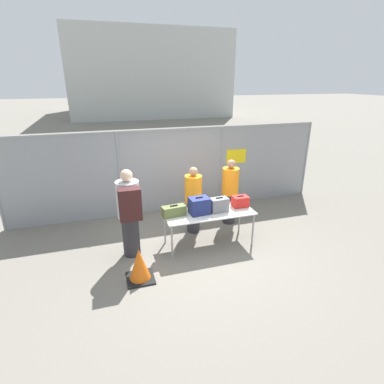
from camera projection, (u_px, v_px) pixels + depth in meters
ground_plane at (197, 247)px, 6.61m from camera, size 120.00×120.00×0.00m
fence_section at (173, 169)px, 8.11m from camera, size 8.58×0.07×2.28m
inspection_table at (209, 214)px, 6.49m from camera, size 1.95×0.79×0.78m
suitcase_olive at (174, 211)px, 6.26m from camera, size 0.52×0.26×0.24m
suitcase_navy at (199, 206)px, 6.35m from camera, size 0.43×0.34×0.38m
suitcase_grey at (219, 205)px, 6.45m from camera, size 0.41×0.25×0.33m
suitcase_red at (240, 201)px, 6.72m from camera, size 0.35×0.25×0.26m
traveler_hooded at (129, 211)px, 5.94m from camera, size 0.46×0.71×1.86m
security_worker_near at (193, 199)px, 7.02m from camera, size 0.40×0.40×1.62m
security_worker_far at (230, 191)px, 7.47m from camera, size 0.41×0.41×1.66m
utility_trailer at (194, 167)px, 11.11m from camera, size 3.82×1.93×0.75m
distant_hangar at (144, 75)px, 31.66m from camera, size 14.87×12.94×7.72m
traffic_cone at (140, 265)px, 5.46m from camera, size 0.50×0.50×0.63m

